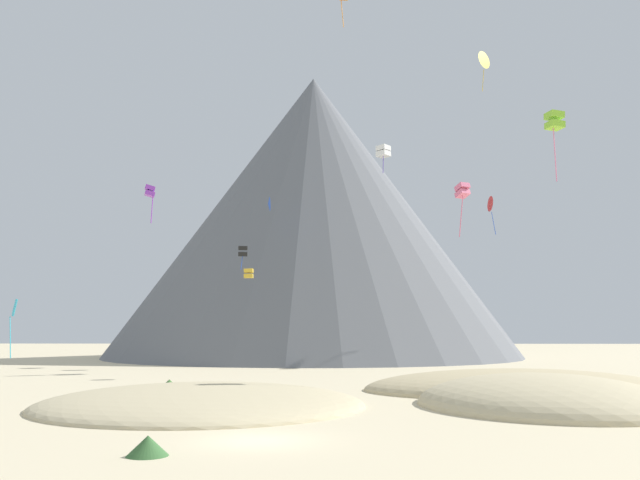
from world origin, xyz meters
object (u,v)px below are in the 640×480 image
Objects in this scene: bush_scatter_east at (169,387)px; kite_rainbow_mid at (462,191)px; bush_near_left at (551,399)px; kite_blue_mid at (269,204)px; kite_white_high at (383,151)px; kite_lime_mid at (555,121)px; rock_massif at (312,221)px; kite_teal_low at (293,268)px; bush_low_patch at (209,408)px; kite_cyan_low at (13,316)px; kite_violet_mid at (150,192)px; kite_red_mid at (491,204)px; kite_gold_low at (249,273)px; kite_black_low at (243,251)px; kite_yellow_high at (483,61)px; bush_far_left at (305,400)px; bush_near_right at (148,446)px.

bush_scatter_east is 0.45× the size of kite_rainbow_mid.
kite_blue_mid reaches higher than bush_near_left.
kite_lime_mid is (10.81, -28.67, -6.08)m from kite_white_high.
rock_massif reaches higher than kite_blue_mid.
kite_blue_mid reaches higher than kite_lime_mid.
kite_teal_low is (3.32, 0.44, -8.67)m from kite_blue_mid.
bush_low_patch is at bearing 24.53° from kite_white_high.
kite_cyan_low is 1.63× the size of kite_violet_mid.
kite_red_mid is 58.69m from kite_cyan_low.
kite_teal_low is 23.61m from kite_gold_low.
kite_black_low is 16.42m from kite_gold_low.
kite_yellow_high is (7.10, 42.41, 39.67)m from bush_near_left.
bush_near_left is 0.76× the size of kite_blue_mid.
kite_cyan_low is (-27.79, 20.12, 5.33)m from bush_far_left.
rock_massif reaches higher than kite_white_high.
kite_violet_mid is 3.67× the size of kite_gold_low.
rock_massif is 29.06× the size of kite_black_low.
bush_near_left is at bearing 13.69° from kite_blue_mid.
bush_low_patch is 1.09× the size of kite_blue_mid.
bush_near_left is 19.65m from bush_low_patch.
kite_gold_low is (-29.15, -22.91, -11.30)m from kite_red_mid.
kite_yellow_high reaches higher than kite_white_high.
bush_far_left is at bearing 38.87° from bush_low_patch.
bush_near_left is 0.02× the size of rock_massif.
kite_gold_low reaches higher than bush_scatter_east.
bush_near_right is 63.09m from kite_teal_low.
kite_yellow_high is 1.68× the size of kite_violet_mid.
bush_near_left is 24.43m from bush_scatter_east.
kite_blue_mid is 9.30m from kite_teal_low.
kite_blue_mid is at bearing -79.84° from kite_rainbow_mid.
kite_white_high is at bearing 112.00° from kite_red_mid.
bush_low_patch is 33.12m from kite_lime_mid.
bush_near_right is at bearing -77.00° from bush_scatter_east.
kite_lime_mid is at bearing 6.41° from bush_scatter_east.
rock_massif is 48.89m from kite_gold_low.
bush_near_left is (14.31, 0.74, 0.03)m from bush_far_left.
kite_blue_mid reaches higher than bush_scatter_east.
kite_lime_mid reaches higher than kite_teal_low.
rock_massif reaches higher than bush_near_left.
kite_white_high is at bearing 78.69° from bush_far_left.
kite_white_high is (12.16, 53.22, 25.70)m from bush_near_right.
kite_teal_low is (-17.29, 27.26, -4.30)m from kite_rainbow_mid.
kite_white_high is at bearing 129.12° from kite_teal_low.
bush_near_right reaches higher than bush_near_left.
kite_lime_mid is at bearing 106.93° from kite_teal_low.
kite_yellow_high is 1.13× the size of kite_rainbow_mid.
kite_rainbow_mid is at bearing 78.65° from kite_gold_low.
bush_low_patch is 0.97× the size of bush_scatter_east.
bush_scatter_east is at bearing 8.12° from kite_violet_mid.
kite_cyan_low is (-23.21, 35.46, 5.23)m from bush_near_right.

